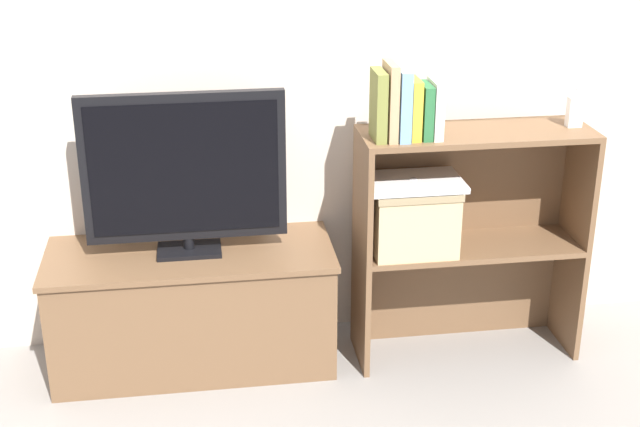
{
  "coord_description": "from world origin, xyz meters",
  "views": [
    {
      "loc": [
        -0.41,
        -2.65,
        1.75
      ],
      "look_at": [
        0.0,
        0.14,
        0.58
      ],
      "focal_mm": 50.0,
      "sensor_mm": 36.0,
      "label": 1
    }
  ],
  "objects": [
    {
      "name": "tv",
      "position": [
        -0.45,
        0.2,
        0.74
      ],
      "size": [
        0.68,
        0.14,
        0.57
      ],
      "color": "black",
      "rests_on": "tv_stand"
    },
    {
      "name": "wall_back",
      "position": [
        0.0,
        0.43,
        1.2
      ],
      "size": [
        10.0,
        0.05,
        2.4
      ],
      "color": "beige",
      "rests_on": "ground_plane"
    },
    {
      "name": "bookshelf_upper_tier",
      "position": [
        0.54,
        0.19,
        0.7
      ],
      "size": [
        0.8,
        0.28,
        0.42
      ],
      "color": "brown",
      "rests_on": "bookshelf_lower_tier"
    },
    {
      "name": "storage_basket_left",
      "position": [
        0.32,
        0.12,
        0.57
      ],
      "size": [
        0.29,
        0.24,
        0.24
      ],
      "color": "tan",
      "rests_on": "bookshelf_lower_tier"
    },
    {
      "name": "book_tan",
      "position": [
        0.22,
        0.1,
        0.98
      ],
      "size": [
        0.03,
        0.14,
        0.25
      ],
      "color": "tan",
      "rests_on": "bookshelf_upper_tier"
    },
    {
      "name": "ground_plane",
      "position": [
        0.0,
        0.0,
        0.0
      ],
      "size": [
        16.0,
        16.0,
        0.0
      ],
      "primitive_type": "plane",
      "color": "gray"
    },
    {
      "name": "book_mustard",
      "position": [
        0.3,
        0.1,
        0.95
      ],
      "size": [
        0.03,
        0.12,
        0.2
      ],
      "color": "gold",
      "rests_on": "bookshelf_upper_tier"
    },
    {
      "name": "laptop",
      "position": [
        0.32,
        0.12,
        0.69
      ],
      "size": [
        0.33,
        0.23,
        0.02
      ],
      "color": "white",
      "rests_on": "storage_basket_left"
    },
    {
      "name": "tv_stand",
      "position": [
        -0.45,
        0.2,
        0.22
      ],
      "size": [
        1.0,
        0.41,
        0.44
      ],
      "color": "brown",
      "rests_on": "ground_plane"
    },
    {
      "name": "baby_monitor",
      "position": [
        0.88,
        0.14,
        0.91
      ],
      "size": [
        0.05,
        0.04,
        0.13
      ],
      "color": "white",
      "rests_on": "bookshelf_upper_tier"
    },
    {
      "name": "book_olive",
      "position": [
        0.19,
        0.1,
        0.97
      ],
      "size": [
        0.04,
        0.13,
        0.23
      ],
      "color": "olive",
      "rests_on": "bookshelf_upper_tier"
    },
    {
      "name": "book_ivory",
      "position": [
        0.38,
        0.1,
        0.95
      ],
      "size": [
        0.03,
        0.13,
        0.19
      ],
      "color": "silver",
      "rests_on": "bookshelf_upper_tier"
    },
    {
      "name": "bookshelf_lower_tier",
      "position": [
        0.54,
        0.19,
        0.27
      ],
      "size": [
        0.8,
        0.28,
        0.44
      ],
      "color": "brown",
      "rests_on": "ground_plane"
    },
    {
      "name": "book_skyblue",
      "position": [
        0.26,
        0.1,
        0.97
      ],
      "size": [
        0.04,
        0.15,
        0.23
      ],
      "color": "#709ECC",
      "rests_on": "bookshelf_upper_tier"
    },
    {
      "name": "book_forest",
      "position": [
        0.34,
        0.1,
        0.95
      ],
      "size": [
        0.03,
        0.12,
        0.18
      ],
      "color": "#286638",
      "rests_on": "bookshelf_upper_tier"
    }
  ]
}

